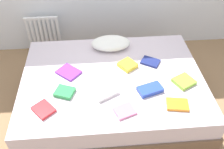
{
  "coord_description": "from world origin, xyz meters",
  "views": [
    {
      "loc": [
        -0.17,
        -1.99,
        2.33
      ],
      "look_at": [
        0.0,
        0.05,
        0.48
      ],
      "focal_mm": 40.07,
      "sensor_mm": 36.0,
      "label": 1
    }
  ],
  "objects": [
    {
      "name": "textbook_navy",
      "position": [
        0.46,
        0.2,
        0.51
      ],
      "size": [
        0.25,
        0.23,
        0.02
      ],
      "primitive_type": "cube",
      "rotation": [
        0.0,
        0.0,
        -0.55
      ],
      "color": "navy",
      "rests_on": "bed"
    },
    {
      "name": "textbook_blue",
      "position": [
        0.36,
        -0.26,
        0.52
      ],
      "size": [
        0.28,
        0.21,
        0.05
      ],
      "primitive_type": "cube",
      "rotation": [
        0.0,
        0.0,
        0.31
      ],
      "color": "#2847B7",
      "rests_on": "bed"
    },
    {
      "name": "pillow",
      "position": [
        0.02,
        0.52,
        0.57
      ],
      "size": [
        0.47,
        0.3,
        0.14
      ],
      "primitive_type": "ellipsoid",
      "color": "white",
      "rests_on": "bed"
    },
    {
      "name": "textbook_red",
      "position": [
        -0.69,
        -0.42,
        0.52
      ],
      "size": [
        0.25,
        0.25,
        0.03
      ],
      "primitive_type": "cube",
      "rotation": [
        0.0,
        0.0,
        -0.86
      ],
      "color": "red",
      "rests_on": "bed"
    },
    {
      "name": "radiator",
      "position": [
        -0.91,
        1.2,
        0.36
      ],
      "size": [
        0.47,
        0.04,
        0.47
      ],
      "color": "white",
      "rests_on": "ground"
    },
    {
      "name": "textbook_pink",
      "position": [
        0.07,
        -0.5,
        0.51
      ],
      "size": [
        0.23,
        0.21,
        0.02
      ],
      "primitive_type": "cube",
      "rotation": [
        0.0,
        0.0,
        0.35
      ],
      "color": "pink",
      "rests_on": "bed"
    },
    {
      "name": "textbook_green",
      "position": [
        -0.5,
        -0.22,
        0.52
      ],
      "size": [
        0.22,
        0.21,
        0.04
      ],
      "primitive_type": "cube",
      "rotation": [
        0.0,
        0.0,
        -0.37
      ],
      "color": "green",
      "rests_on": "bed"
    },
    {
      "name": "textbook_orange",
      "position": [
        0.59,
        -0.47,
        0.51
      ],
      "size": [
        0.23,
        0.18,
        0.03
      ],
      "primitive_type": "cube",
      "rotation": [
        0.0,
        0.0,
        -0.17
      ],
      "color": "orange",
      "rests_on": "bed"
    },
    {
      "name": "textbook_purple",
      "position": [
        -0.48,
        0.09,
        0.51
      ],
      "size": [
        0.3,
        0.3,
        0.03
      ],
      "primitive_type": "cube",
      "rotation": [
        0.0,
        0.0,
        -0.73
      ],
      "color": "purple",
      "rests_on": "bed"
    },
    {
      "name": "bed",
      "position": [
        0.0,
        0.0,
        0.25
      ],
      "size": [
        2.0,
        1.5,
        0.5
      ],
      "color": "brown",
      "rests_on": "ground"
    },
    {
      "name": "textbook_white",
      "position": [
        -0.08,
        -0.27,
        0.52
      ],
      "size": [
        0.27,
        0.22,
        0.04
      ],
      "primitive_type": "cube",
      "rotation": [
        0.0,
        0.0,
        0.49
      ],
      "color": "white",
      "rests_on": "bed"
    },
    {
      "name": "textbook_yellow",
      "position": [
        0.19,
        0.15,
        0.52
      ],
      "size": [
        0.24,
        0.24,
        0.05
      ],
      "primitive_type": "cube",
      "rotation": [
        0.0,
        0.0,
        -0.94
      ],
      "color": "yellow",
      "rests_on": "bed"
    },
    {
      "name": "ground_plane",
      "position": [
        0.0,
        0.0,
        0.0
      ],
      "size": [
        8.0,
        8.0,
        0.0
      ],
      "primitive_type": "plane",
      "color": "#93704C"
    },
    {
      "name": "textbook_lime",
      "position": [
        0.74,
        -0.17,
        0.52
      ],
      "size": [
        0.26,
        0.25,
        0.04
      ],
      "primitive_type": "cube",
      "rotation": [
        0.0,
        0.0,
        0.48
      ],
      "color": "#8CC638",
      "rests_on": "bed"
    }
  ]
}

